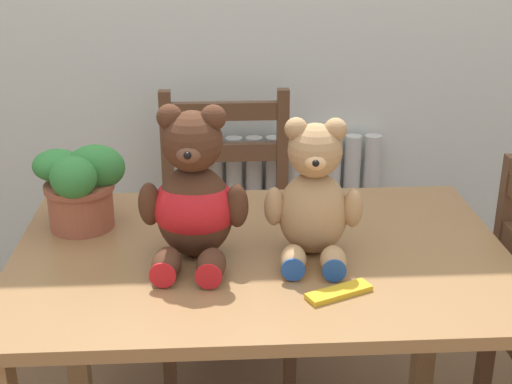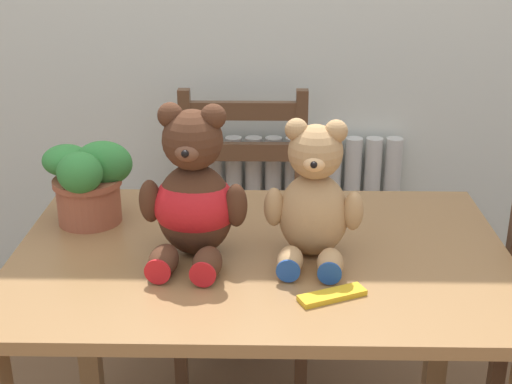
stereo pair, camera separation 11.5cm
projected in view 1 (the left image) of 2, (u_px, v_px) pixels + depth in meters
The scene contains 7 objects.
radiator at pixel (282, 242), 2.68m from camera, with size 0.71×0.10×0.75m.
dining_table at pixel (261, 296), 1.72m from camera, with size 1.16×0.78×0.76m.
wooden_chair_behind at pixel (227, 237), 2.41m from camera, with size 0.43×0.39×0.95m.
teddy_bear_left at pixel (194, 199), 1.60m from camera, with size 0.25×0.27×0.36m.
teddy_bear_right at pixel (314, 198), 1.61m from camera, with size 0.23×0.24×0.33m.
potted_plant at pixel (80, 184), 1.76m from camera, with size 0.23×0.20×0.21m.
chocolate_bar at pixel (339, 292), 1.49m from camera, with size 0.15×0.04×0.01m, color gold.
Camera 1 is at (-0.10, -1.11, 1.51)m, focal length 50.00 mm.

